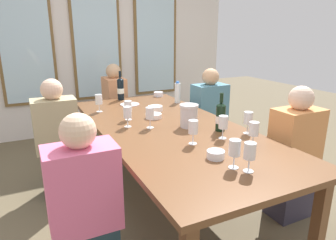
{
  "coord_description": "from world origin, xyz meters",
  "views": [
    {
      "loc": [
        -1.06,
        -2.16,
        1.51
      ],
      "look_at": [
        0.0,
        0.01,
        0.79
      ],
      "focal_mm": 32.12,
      "sensor_mm": 36.0,
      "label": 1
    }
  ],
  "objects_px": {
    "wine_glass_9": "(150,114)",
    "seated_person_1": "(209,119)",
    "tasting_bowl_2": "(158,94)",
    "tasting_bowl_3": "(155,109)",
    "wine_glass_0": "(99,100)",
    "wine_glass_4": "(127,113)",
    "tasting_bowl_0": "(216,155)",
    "seated_person_2": "(85,214)",
    "white_plate_0": "(130,104)",
    "wine_bottle_0": "(221,117)",
    "water_bottle": "(178,93)",
    "wine_glass_2": "(128,107)",
    "wine_glass_1": "(250,152)",
    "wine_bottle_1": "(121,89)",
    "seated_person_3": "(294,157)",
    "seated_person_4": "(115,108)",
    "wine_glass_5": "(193,128)",
    "seated_person_0": "(57,142)",
    "metal_pitcher": "(189,116)",
    "tasting_bowl_1": "(154,116)",
    "wine_glass_3": "(223,123)",
    "wine_glass_8": "(248,119)",
    "wine_glass_7": "(235,149)"
  },
  "relations": [
    {
      "from": "white_plate_0",
      "to": "tasting_bowl_0",
      "type": "xyz_separation_m",
      "value": [
        0.01,
        -1.59,
        0.02
      ]
    },
    {
      "from": "wine_bottle_1",
      "to": "wine_glass_9",
      "type": "xyz_separation_m",
      "value": [
        -0.11,
        -1.13,
        -0.01
      ]
    },
    {
      "from": "tasting_bowl_0",
      "to": "wine_bottle_0",
      "type": "bearing_deg",
      "value": 51.66
    },
    {
      "from": "metal_pitcher",
      "to": "seated_person_2",
      "type": "xyz_separation_m",
      "value": [
        -0.98,
        -0.56,
        -0.31
      ]
    },
    {
      "from": "tasting_bowl_1",
      "to": "wine_glass_4",
      "type": "height_order",
      "value": "wine_glass_4"
    },
    {
      "from": "seated_person_1",
      "to": "seated_person_0",
      "type": "bearing_deg",
      "value": -179.5
    },
    {
      "from": "white_plate_0",
      "to": "wine_glass_4",
      "type": "height_order",
      "value": "wine_glass_4"
    },
    {
      "from": "wine_glass_3",
      "to": "wine_glass_2",
      "type": "bearing_deg",
      "value": 121.18
    },
    {
      "from": "tasting_bowl_0",
      "to": "seated_person_1",
      "type": "height_order",
      "value": "seated_person_1"
    },
    {
      "from": "tasting_bowl_1",
      "to": "wine_bottle_0",
      "type": "bearing_deg",
      "value": -59.43
    },
    {
      "from": "water_bottle",
      "to": "seated_person_4",
      "type": "relative_size",
      "value": 0.22
    },
    {
      "from": "wine_glass_9",
      "to": "water_bottle",
      "type": "bearing_deg",
      "value": 48.27
    },
    {
      "from": "white_plate_0",
      "to": "wine_glass_9",
      "type": "xyz_separation_m",
      "value": [
        -0.12,
        -0.84,
        0.11
      ]
    },
    {
      "from": "wine_glass_4",
      "to": "wine_glass_7",
      "type": "xyz_separation_m",
      "value": [
        0.3,
        -1.02,
        -0.0
      ]
    },
    {
      "from": "wine_bottle_1",
      "to": "wine_glass_8",
      "type": "relative_size",
      "value": 1.9
    },
    {
      "from": "metal_pitcher",
      "to": "tasting_bowl_0",
      "type": "xyz_separation_m",
      "value": [
        -0.17,
        -0.64,
        -0.07
      ]
    },
    {
      "from": "water_bottle",
      "to": "tasting_bowl_3",
      "type": "bearing_deg",
      "value": -148.55
    },
    {
      "from": "tasting_bowl_3",
      "to": "wine_glass_4",
      "type": "xyz_separation_m",
      "value": [
        -0.41,
        -0.37,
        0.1
      ]
    },
    {
      "from": "seated_person_1",
      "to": "seated_person_2",
      "type": "distance_m",
      "value": 2.11
    },
    {
      "from": "tasting_bowl_2",
      "to": "seated_person_4",
      "type": "height_order",
      "value": "seated_person_4"
    },
    {
      "from": "wine_glass_9",
      "to": "seated_person_2",
      "type": "height_order",
      "value": "seated_person_2"
    },
    {
      "from": "seated_person_0",
      "to": "metal_pitcher",
      "type": "bearing_deg",
      "value": -36.11
    },
    {
      "from": "wine_glass_9",
      "to": "seated_person_1",
      "type": "height_order",
      "value": "seated_person_1"
    },
    {
      "from": "tasting_bowl_2",
      "to": "water_bottle",
      "type": "xyz_separation_m",
      "value": [
        0.05,
        -0.41,
        0.09
      ]
    },
    {
      "from": "wine_glass_0",
      "to": "seated_person_2",
      "type": "xyz_separation_m",
      "value": [
        -0.43,
        -1.36,
        -0.34
      ]
    },
    {
      "from": "wine_glass_0",
      "to": "wine_glass_4",
      "type": "height_order",
      "value": "same"
    },
    {
      "from": "wine_glass_5",
      "to": "seated_person_2",
      "type": "xyz_separation_m",
      "value": [
        -0.81,
        -0.2,
        -0.33
      ]
    },
    {
      "from": "seated_person_2",
      "to": "wine_glass_1",
      "type": "bearing_deg",
      "value": -20.03
    },
    {
      "from": "seated_person_2",
      "to": "seated_person_4",
      "type": "xyz_separation_m",
      "value": [
        0.84,
        2.24,
        0.0
      ]
    },
    {
      "from": "seated_person_1",
      "to": "wine_glass_2",
      "type": "bearing_deg",
      "value": -163.88
    },
    {
      "from": "wine_bottle_1",
      "to": "water_bottle",
      "type": "xyz_separation_m",
      "value": [
        0.52,
        -0.43,
        -0.02
      ]
    },
    {
      "from": "seated_person_3",
      "to": "white_plate_0",
      "type": "bearing_deg",
      "value": 121.18
    },
    {
      "from": "wine_bottle_0",
      "to": "seated_person_2",
      "type": "relative_size",
      "value": 0.28
    },
    {
      "from": "tasting_bowl_2",
      "to": "tasting_bowl_3",
      "type": "xyz_separation_m",
      "value": [
        -0.32,
        -0.63,
        -0.0
      ]
    },
    {
      "from": "wine_glass_2",
      "to": "wine_glass_3",
      "type": "height_order",
      "value": "same"
    },
    {
      "from": "seated_person_3",
      "to": "wine_glass_9",
      "type": "bearing_deg",
      "value": 148.28
    },
    {
      "from": "tasting_bowl_1",
      "to": "seated_person_4",
      "type": "bearing_deg",
      "value": 89.23
    },
    {
      "from": "metal_pitcher",
      "to": "seated_person_4",
      "type": "distance_m",
      "value": 1.72
    },
    {
      "from": "wine_glass_3",
      "to": "seated_person_4",
      "type": "relative_size",
      "value": 0.16
    },
    {
      "from": "tasting_bowl_2",
      "to": "water_bottle",
      "type": "height_order",
      "value": "water_bottle"
    },
    {
      "from": "wine_glass_0",
      "to": "wine_glass_4",
      "type": "distance_m",
      "value": 0.6
    },
    {
      "from": "tasting_bowl_2",
      "to": "seated_person_4",
      "type": "relative_size",
      "value": 0.1
    },
    {
      "from": "metal_pitcher",
      "to": "wine_glass_2",
      "type": "bearing_deg",
      "value": 132.63
    },
    {
      "from": "wine_glass_0",
      "to": "seated_person_3",
      "type": "xyz_separation_m",
      "value": [
        1.25,
        -1.31,
        -0.34
      ]
    },
    {
      "from": "wine_glass_1",
      "to": "wine_glass_7",
      "type": "relative_size",
      "value": 1.0
    },
    {
      "from": "wine_glass_5",
      "to": "wine_glass_3",
      "type": "bearing_deg",
      "value": 0.11
    },
    {
      "from": "white_plate_0",
      "to": "wine_bottle_0",
      "type": "bearing_deg",
      "value": -72.66
    },
    {
      "from": "water_bottle",
      "to": "wine_glass_9",
      "type": "bearing_deg",
      "value": -131.73
    },
    {
      "from": "metal_pitcher",
      "to": "wine_glass_2",
      "type": "xyz_separation_m",
      "value": [
        -0.38,
        0.42,
        0.03
      ]
    },
    {
      "from": "seated_person_1",
      "to": "seated_person_4",
      "type": "bearing_deg",
      "value": 131.17
    }
  ]
}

